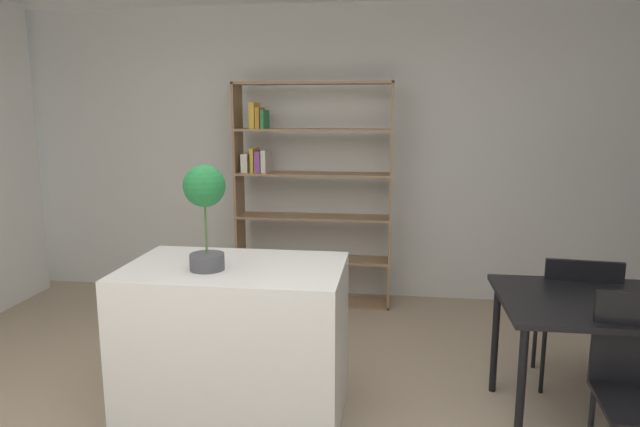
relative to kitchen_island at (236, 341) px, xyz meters
name	(u,v)px	position (x,y,z in m)	size (l,w,h in m)	color
back_partition	(323,154)	(0.22, 2.34, 0.93)	(6.97, 0.06, 2.77)	silver
kitchen_island	(236,341)	(0.00, 0.00, 0.00)	(1.26, 0.80, 0.92)	white
potted_plant_on_island	(205,202)	(-0.13, -0.10, 0.84)	(0.23, 0.23, 0.59)	#4C4C51
open_bookshelf	(304,192)	(0.07, 2.02, 0.60)	(1.43, 0.30, 2.05)	#997551
dining_table	(607,314)	(2.08, 0.10, 0.23)	(1.16, 0.86, 0.77)	black
dining_chair_far	(577,310)	(2.08, 0.56, 0.09)	(0.49, 0.47, 0.90)	black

